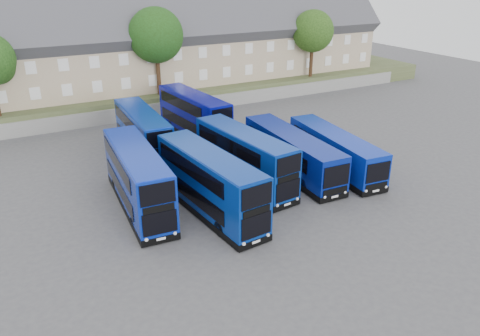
% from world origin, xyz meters
% --- Properties ---
extents(ground, '(120.00, 120.00, 0.00)m').
position_xyz_m(ground, '(0.00, 0.00, 0.00)').
color(ground, '#45454A').
rests_on(ground, ground).
extents(retaining_wall, '(70.00, 0.40, 1.50)m').
position_xyz_m(retaining_wall, '(0.00, 24.00, 0.75)').
color(retaining_wall, slate).
rests_on(retaining_wall, ground).
extents(earth_bank, '(80.00, 20.00, 2.00)m').
position_xyz_m(earth_bank, '(0.00, 34.00, 1.00)').
color(earth_bank, '#444E2C').
rests_on(earth_bank, ground).
extents(terrace_row, '(60.00, 10.40, 11.20)m').
position_xyz_m(terrace_row, '(3.00, 30.00, 6.60)').
color(terrace_row, tan).
rests_on(terrace_row, earth_bank).
extents(dd_front_left, '(3.08, 10.43, 4.09)m').
position_xyz_m(dd_front_left, '(-6.95, 4.76, 2.01)').
color(dd_front_left, '#0825A3').
rests_on(dd_front_left, ground).
extents(dd_front_mid, '(3.28, 10.46, 4.09)m').
position_xyz_m(dd_front_mid, '(-3.10, 1.85, 2.01)').
color(dd_front_mid, navy).
rests_on(dd_front_mid, ground).
extents(dd_front_right, '(3.29, 10.19, 3.98)m').
position_xyz_m(dd_front_right, '(1.01, 4.68, 1.95)').
color(dd_front_right, navy).
rests_on(dd_front_right, ground).
extents(dd_rear_left, '(2.72, 10.09, 3.97)m').
position_xyz_m(dd_rear_left, '(-3.84, 13.31, 1.95)').
color(dd_rear_left, '#082C9D').
rests_on(dd_rear_left, ground).
extents(dd_rear_right, '(3.23, 10.32, 4.04)m').
position_xyz_m(dd_rear_right, '(2.09, 16.29, 1.98)').
color(dd_rear_right, '#070B89').
rests_on(dd_rear_right, ground).
extents(coach_east_a, '(2.98, 11.52, 3.12)m').
position_xyz_m(coach_east_a, '(5.28, 4.77, 1.53)').
color(coach_east_a, navy).
rests_on(coach_east_a, ground).
extents(coach_east_b, '(3.35, 10.90, 2.93)m').
position_xyz_m(coach_east_b, '(8.65, 3.73, 1.43)').
color(coach_east_b, '#0924A5').
rests_on(coach_east_b, ground).
extents(tree_mid, '(5.76, 5.76, 9.18)m').
position_xyz_m(tree_mid, '(2.15, 25.60, 8.07)').
color(tree_mid, '#382314').
rests_on(tree_mid, earth_bank).
extents(tree_east, '(5.12, 5.12, 8.16)m').
position_xyz_m(tree_east, '(22.15, 25.10, 7.39)').
color(tree_east, '#382314').
rests_on(tree_east, earth_bank).
extents(tree_far, '(5.44, 5.44, 8.67)m').
position_xyz_m(tree_far, '(28.15, 32.10, 7.73)').
color(tree_far, '#382314').
rests_on(tree_far, earth_bank).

